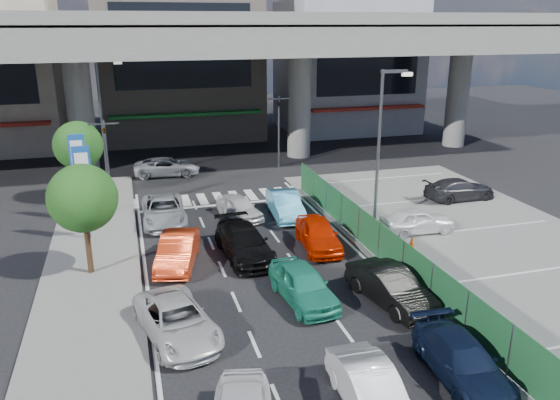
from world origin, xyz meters
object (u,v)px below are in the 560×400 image
object	(u,v)px
signboard_near	(84,180)
signboard_far	(79,165)
kei_truck_front_right	(285,205)
taxi_orange_left	(178,251)
sedan_white_front_mid	(239,207)
wagon_silver_front_left	(164,211)
parked_sedan_white	(417,220)
traffic_light_right	(279,114)
taxi_orange_right	(318,234)
taxi_teal_mid	(303,284)
sedan_black_mid	(244,243)
hatch_white_back_mid	(371,391)
sedan_white_mid_left	(177,321)
minivan_navy_back	(462,361)
hatch_black_mid_right	(391,287)
traffic_cone	(412,242)
parked_sedan_dgrey	(460,189)
crossing_wagon_silver	(167,167)
street_lamp_right	(382,136)
street_lamp_left	(104,111)
tree_far	(78,146)
tree_near	(83,199)
traffic_light_left	(105,143)

from	to	relation	value
signboard_near	signboard_far	distance (m)	3.03
signboard_near	kei_truck_front_right	bearing A→B (deg)	3.61
taxi_orange_left	sedan_white_front_mid	bearing A→B (deg)	68.20
wagon_silver_front_left	parked_sedan_white	world-z (taller)	parked_sedan_white
traffic_light_right	taxi_orange_right	world-z (taller)	traffic_light_right
wagon_silver_front_left	taxi_teal_mid	bearing A→B (deg)	-65.45
sedan_black_mid	parked_sedan_white	size ratio (longest dim) A/B	1.27
hatch_white_back_mid	sedan_white_mid_left	size ratio (longest dim) A/B	0.86
signboard_far	taxi_orange_left	world-z (taller)	signboard_far
minivan_navy_back	kei_truck_front_right	distance (m)	15.13
traffic_light_right	signboard_near	world-z (taller)	traffic_light_right
hatch_black_mid_right	wagon_silver_front_left	size ratio (longest dim) A/B	0.88
traffic_cone	parked_sedan_dgrey	bearing A→B (deg)	42.73
wagon_silver_front_left	crossing_wagon_silver	size ratio (longest dim) A/B	1.07
street_lamp_right	street_lamp_left	distance (m)	18.06
tree_far	hatch_black_mid_right	size ratio (longest dim) A/B	1.15
minivan_navy_back	parked_sedan_dgrey	bearing A→B (deg)	60.22
sedan_white_mid_left	kei_truck_front_right	distance (m)	12.55
parked_sedan_white	parked_sedan_dgrey	bearing A→B (deg)	-48.86
signboard_near	taxi_orange_right	distance (m)	11.35
kei_truck_front_right	hatch_black_mid_right	bearing A→B (deg)	-79.91
tree_near	sedan_white_mid_left	world-z (taller)	tree_near
minivan_navy_back	crossing_wagon_silver	distance (m)	26.27
signboard_far	tree_near	world-z (taller)	tree_near
signboard_near	street_lamp_right	bearing A→B (deg)	-7.90
traffic_light_right	hatch_black_mid_right	size ratio (longest dim) A/B	1.24
hatch_black_mid_right	traffic_cone	size ratio (longest dim) A/B	6.65
traffic_light_left	hatch_black_mid_right	size ratio (longest dim) A/B	1.24
sedan_black_mid	parked_sedan_white	xyz separation A→B (m)	(8.97, 0.44, 0.01)
traffic_cone	sedan_white_front_mid	bearing A→B (deg)	136.45
street_lamp_right	sedan_white_front_mid	distance (m)	8.48
hatch_white_back_mid	kei_truck_front_right	size ratio (longest dim) A/B	0.93
tree_near	sedan_white_front_mid	xyz separation A→B (m)	(7.47, 5.12, -2.78)
sedan_white_front_mid	traffic_cone	distance (m)	9.44
minivan_navy_back	sedan_black_mid	bearing A→B (deg)	115.71
taxi_orange_left	sedan_white_mid_left	bearing A→B (deg)	-81.58
taxi_orange_left	sedan_black_mid	bearing A→B (deg)	16.37
traffic_light_right	taxi_orange_right	bearing A→B (deg)	-98.79
parked_sedan_white	wagon_silver_front_left	bearing A→B (deg)	69.74
tree_far	taxi_teal_mid	xyz separation A→B (m)	(8.69, -15.12, -2.70)
traffic_light_right	minivan_navy_back	bearing A→B (deg)	-93.53
crossing_wagon_silver	parked_sedan_white	size ratio (longest dim) A/B	1.19
tree_near	traffic_light_right	bearing A→B (deg)	50.19
street_lamp_right	taxi_teal_mid	world-z (taller)	street_lamp_right
street_lamp_left	crossing_wagon_silver	distance (m)	5.70
tree_far	parked_sedan_dgrey	xyz separation A→B (m)	(21.54, -5.93, -2.70)
traffic_light_right	minivan_navy_back	xyz separation A→B (m)	(-1.57, -25.47, -3.33)
taxi_orange_right	signboard_near	bearing A→B (deg)	164.74
sedan_black_mid	sedan_white_front_mid	xyz separation A→B (m)	(0.85, 5.10, -0.08)
taxi_orange_right	tree_near	bearing A→B (deg)	-174.16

